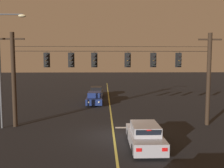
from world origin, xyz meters
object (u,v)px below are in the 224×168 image
Objects in this scene: traffic_light_left_inner at (71,60)px; car_waiting_near_lane at (145,136)px; traffic_light_centre at (94,60)px; car_oncoming_trailing at (96,92)px; street_lamp_corner at (4,60)px; traffic_light_right_inner at (128,60)px; traffic_light_rightmost at (154,60)px; traffic_light_far_right at (179,60)px; traffic_light_leftmost at (46,60)px; car_oncoming_lead at (95,98)px.

car_waiting_near_lane is at bearing -44.18° from traffic_light_left_inner.
car_oncoming_trailing is at bearing 91.30° from traffic_light_centre.
car_waiting_near_lane is 11.52m from street_lamp_corner.
street_lamp_corner is at bearing -175.58° from traffic_light_left_inner.
traffic_light_rightmost is at bearing 0.00° from traffic_light_right_inner.
traffic_light_far_right is at bearing 1.65° from street_lamp_corner.
traffic_light_leftmost is 6.15m from traffic_light_right_inner.
street_lamp_corner reaches higher than traffic_light_centre.
street_lamp_corner is (-6.23, -10.12, 4.41)m from car_oncoming_lead.
traffic_light_rightmost is at bearing 0.00° from traffic_light_centre.
traffic_light_leftmost is at bearing 180.00° from traffic_light_right_inner.
traffic_light_rightmost reaches higher than car_oncoming_trailing.
traffic_light_leftmost and traffic_light_rightmost have the same top height.
street_lamp_corner is (-3.01, -0.38, -0.03)m from traffic_light_leftmost.
traffic_light_left_inner is at bearing 180.00° from traffic_light_right_inner.
traffic_light_right_inner is 11.11m from car_oncoming_lead.
street_lamp_corner reaches higher than traffic_light_far_right.
traffic_light_rightmost is (1.98, 0.00, 0.00)m from traffic_light_right_inner.
traffic_light_leftmost reaches higher than car_waiting_near_lane.
traffic_light_far_right reaches higher than car_waiting_near_lane.
car_oncoming_lead is 0.52× the size of street_lamp_corner.
car_waiting_near_lane is 0.51× the size of street_lamp_corner.
car_waiting_near_lane is (3.11, -4.72, -4.44)m from traffic_light_centre.
car_oncoming_lead is at bearing 82.00° from traffic_light_left_inner.
traffic_light_left_inner reaches higher than car_oncoming_trailing.
traffic_light_far_right is at bearing 0.00° from traffic_light_left_inner.
traffic_light_right_inner is 1.00× the size of traffic_light_rightmost.
traffic_light_left_inner is (1.85, 0.00, 0.00)m from traffic_light_leftmost.
street_lamp_corner is (-13.09, -0.38, -0.03)m from traffic_light_far_right.
traffic_light_rightmost is (6.27, 0.00, 0.00)m from traffic_light_left_inner.
street_lamp_corner reaches higher than traffic_light_leftmost.
traffic_light_leftmost is 0.14× the size of street_lamp_corner.
traffic_light_centre is (1.75, 0.00, 0.00)m from traffic_light_left_inner.
traffic_light_rightmost is 1.00× the size of traffic_light_far_right.
traffic_light_left_inner is 1.00× the size of traffic_light_far_right.
car_oncoming_lead is (1.37, 9.75, -4.44)m from traffic_light_left_inner.
car_oncoming_lead is (-0.38, 9.75, -4.44)m from traffic_light_centre.
traffic_light_right_inner is 0.28× the size of car_oncoming_lead.
traffic_light_leftmost and traffic_light_centre have the same top height.
traffic_light_leftmost is 0.28× the size of car_waiting_near_lane.
street_lamp_corner is at bearing -172.88° from traffic_light_leftmost.
traffic_light_leftmost is 3.04m from street_lamp_corner.
street_lamp_corner is (-4.86, -0.38, -0.03)m from traffic_light_left_inner.
street_lamp_corner is (-6.26, -15.96, 4.41)m from car_oncoming_trailing.
traffic_light_centre reaches higher than car_waiting_near_lane.
traffic_light_centre is 1.00× the size of traffic_light_rightmost.
car_oncoming_trailing is at bearing 68.59° from street_lamp_corner.
traffic_light_right_inner is at bearing 0.00° from traffic_light_centre.
traffic_light_centre reaches higher than car_oncoming_lead.
traffic_light_far_right is 17.58m from car_oncoming_trailing.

